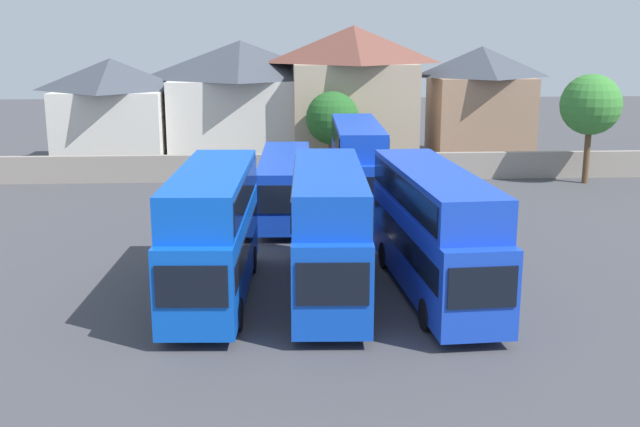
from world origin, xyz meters
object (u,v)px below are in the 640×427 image
house_terrace_left (113,110)px  house_terrace_right (353,93)px  house_terrace_far_right (480,101)px  bus_1 (213,227)px  bus_2 (328,226)px  tree_left_of_lot (591,105)px  bus_3 (434,225)px  tree_behind_wall (332,119)px  bus_4 (285,182)px  house_terrace_centre (241,99)px  bus_5 (357,163)px

house_terrace_left → house_terrace_right: (18.09, -0.10, 1.21)m
house_terrace_left → house_terrace_far_right: 28.27m
bus_1 → house_terrace_far_right: house_terrace_far_right is taller
bus_2 → tree_left_of_lot: size_ratio=1.49×
bus_3 → tree_behind_wall: tree_behind_wall is taller
house_terrace_far_right → bus_4: bearing=-128.9°
house_terrace_left → tree_behind_wall: 17.01m
house_terrace_right → house_terrace_far_right: size_ratio=1.18×
bus_3 → house_terrace_centre: (-8.48, 32.19, 1.97)m
bus_3 → tree_behind_wall: (-1.92, 25.62, 1.19)m
bus_4 → tree_behind_wall: 13.48m
house_terrace_right → house_terrace_left: bearing=179.7°
house_terrace_far_right → bus_2: bearing=-113.8°
house_terrace_centre → house_terrace_right: 8.63m
tree_left_of_lot → house_terrace_right: bearing=146.0°
house_terrace_left → bus_4: bearing=-55.3°
house_terrace_centre → house_terrace_right: (8.52, -1.30, 0.55)m
bus_5 → house_terrace_left: bearing=-134.3°
tree_left_of_lot → house_terrace_far_right: bearing=111.5°
bus_3 → tree_behind_wall: bearing=-179.2°
bus_4 → house_terrace_left: bearing=-143.1°
house_terrace_centre → house_terrace_left: bearing=-172.8°
house_terrace_left → house_terrace_right: size_ratio=0.81×
house_terrace_left → house_terrace_right: bearing=-0.3°
bus_5 → bus_1: bearing=-24.7°
bus_5 → house_terrace_left: size_ratio=1.28×
bus_1 → house_terrace_far_right: bearing=153.0°
bus_1 → house_terrace_far_right: (18.48, 32.06, 1.67)m
bus_3 → house_terrace_left: 35.89m
bus_3 → house_terrace_left: size_ratio=1.40×
bus_4 → tree_behind_wall: tree_behind_wall is taller
house_terrace_left → house_terrace_centre: size_ratio=0.73×
bus_2 → bus_4: 12.89m
house_terrace_centre → house_terrace_right: bearing=-8.7°
bus_1 → bus_2: bearing=92.3°
house_terrace_far_right → tree_left_of_lot: 11.80m
house_terrace_left → bus_2: bearing=-65.6°
bus_3 → house_terrace_right: bearing=176.5°
house_terrace_far_right → tree_behind_wall: house_terrace_far_right is taller
bus_3 → house_terrace_centre: bearing=-168.7°
bus_1 → bus_5: 15.19m
bus_4 → house_terrace_centre: house_terrace_centre is taller
house_terrace_centre → tree_left_of_lot: bearing=-25.7°
house_terrace_far_right → tree_behind_wall: 13.74m
tree_behind_wall → bus_5: bearing=-87.7°
bus_4 → house_terrace_left: 22.30m
bus_3 → house_terrace_centre: 33.35m
bus_2 → bus_3: size_ratio=0.93×
bus_3 → bus_2: bearing=-92.9°
bus_3 → house_terrace_right: (0.04, 30.89, 2.52)m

